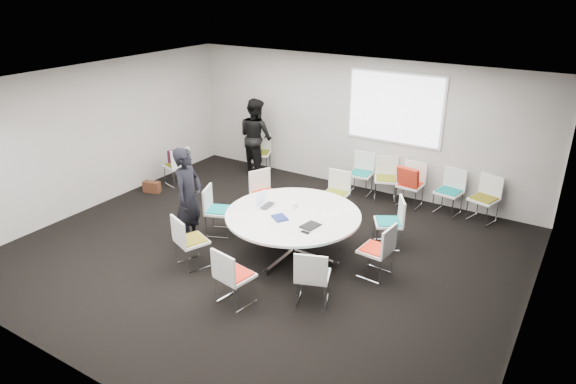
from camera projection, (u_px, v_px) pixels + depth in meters
The scene contains 31 objects.
room_shell at pixel (269, 176), 8.05m from camera, with size 8.08×7.08×2.88m.
conference_table at pixel (293, 224), 8.41m from camera, with size 2.21×2.21×0.73m.
projection_screen at pixel (395, 109), 10.24m from camera, with size 1.90×0.03×1.35m, color white.
chair_ring_a at pixel (376, 260), 7.86m from camera, with size 0.48×0.50×0.88m.
chair_ring_b at pixel (388, 231), 8.74m from camera, with size 0.62×0.62×0.88m.
chair_ring_c at pixel (335, 203), 9.85m from camera, with size 0.48×0.46×0.88m.
chair_ring_d at pixel (265, 202), 9.87m from camera, with size 0.60×0.61×0.88m.
chair_ring_e at pixel (219, 219), 9.17m from camera, with size 0.59×0.59×0.88m.
chair_ring_f at pixel (192, 250), 8.13m from camera, with size 0.59×0.59×0.88m.
chair_ring_g at pixel (235, 286), 7.20m from camera, with size 0.53×0.52×0.88m.
chair_ring_h at pixel (312, 286), 7.20m from camera, with size 0.59×0.58×0.88m.
chair_back_a at pixel (360, 181), 10.87m from camera, with size 0.49×0.48×0.88m.
chair_back_b at pixel (385, 187), 10.59m from camera, with size 0.60×0.59×0.88m.
chair_back_c at pixel (410, 193), 10.30m from camera, with size 0.48×0.47×0.88m.
chair_back_d at pixel (448, 200), 9.96m from camera, with size 0.53×0.52×0.88m.
chair_back_e at pixel (483, 207), 9.64m from camera, with size 0.57×0.56×0.88m.
chair_spare_left at pixel (177, 173), 11.33m from camera, with size 0.56×0.57×0.88m.
chair_person_back at pixel (260, 160), 12.13m from camera, with size 0.60×0.59×0.88m.
person_main at pixel (188, 198), 8.55m from camera, with size 0.64×0.42×1.75m, color black.
person_back at pixel (256, 137), 11.76m from camera, with size 0.86×0.67×1.78m, color black.
laptop at pixel (270, 206), 8.57m from camera, with size 0.31×0.20×0.02m, color #333338.
laptop_lid at pixel (260, 199), 8.57m from camera, with size 0.30×0.02×0.22m, color silver.
notebook_black at pixel (310, 226), 7.90m from camera, with size 0.22×0.30×0.02m, color black.
tablet_folio at pixel (280, 218), 8.16m from camera, with size 0.26×0.20×0.03m, color navy.
papers_right at pixel (332, 214), 8.31m from camera, with size 0.30×0.21×0.00m, color white.
papers_front at pixel (328, 228), 7.84m from camera, with size 0.30×0.21×0.00m, color silver.
cup at pixel (295, 205), 8.52m from camera, with size 0.08×0.08×0.09m, color white.
phone at pixel (305, 232), 7.71m from camera, with size 0.14×0.07×0.01m, color black.
maroon_bag at pixel (176, 158), 11.21m from camera, with size 0.40×0.14×0.28m, color #441227.
brown_bag at pixel (152, 187), 10.99m from camera, with size 0.36×0.16×0.24m, color #462516.
red_jacket at pixel (408, 176), 9.96m from camera, with size 0.44×0.10×0.35m, color #B22815.
Camera 1 is at (4.33, -6.22, 4.29)m, focal length 32.00 mm.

